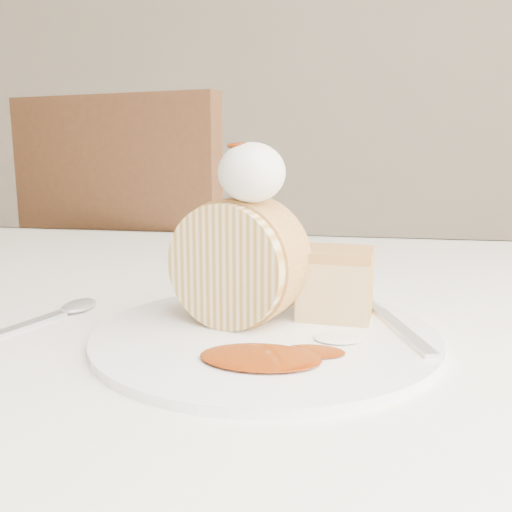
# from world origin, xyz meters

# --- Properties ---
(table) EXTENTS (1.40, 0.90, 0.75)m
(table) POSITION_xyz_m (0.00, 0.20, 0.66)
(table) COLOR white
(table) RESTS_ON ground
(chair_far) EXTENTS (0.58, 0.58, 1.01)m
(chair_far) POSITION_xyz_m (-0.43, 0.83, 0.58)
(chair_far) COLOR brown
(chair_far) RESTS_ON ground
(plate) EXTENTS (0.31, 0.31, 0.01)m
(plate) POSITION_xyz_m (-0.04, 0.08, 0.75)
(plate) COLOR white
(plate) RESTS_ON table
(roulade_slice) EXTENTS (0.12, 0.09, 0.11)m
(roulade_slice) POSITION_xyz_m (-0.07, 0.10, 0.81)
(roulade_slice) COLOR #CDBC8E
(roulade_slice) RESTS_ON plate
(cake_chunk) EXTENTS (0.07, 0.06, 0.05)m
(cake_chunk) POSITION_xyz_m (0.02, 0.13, 0.78)
(cake_chunk) COLOR #BD8147
(cake_chunk) RESTS_ON plate
(whipped_cream) EXTENTS (0.06, 0.06, 0.05)m
(whipped_cream) POSITION_xyz_m (-0.05, 0.09, 0.89)
(whipped_cream) COLOR silver
(whipped_cream) RESTS_ON roulade_slice
(caramel_drizzle) EXTENTS (0.03, 0.02, 0.01)m
(caramel_drizzle) POSITION_xyz_m (-0.06, 0.09, 0.92)
(caramel_drizzle) COLOR #6F2304
(caramel_drizzle) RESTS_ON whipped_cream
(caramel_pool) EXTENTS (0.09, 0.07, 0.00)m
(caramel_pool) POSITION_xyz_m (-0.03, 0.01, 0.76)
(caramel_pool) COLOR #6F2304
(caramel_pool) RESTS_ON plate
(fork) EXTENTS (0.07, 0.17, 0.00)m
(fork) POSITION_xyz_m (0.07, 0.10, 0.76)
(fork) COLOR silver
(fork) RESTS_ON plate
(spoon) EXTENTS (0.08, 0.17, 0.00)m
(spoon) POSITION_xyz_m (-0.26, 0.05, 0.75)
(spoon) COLOR silver
(spoon) RESTS_ON table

